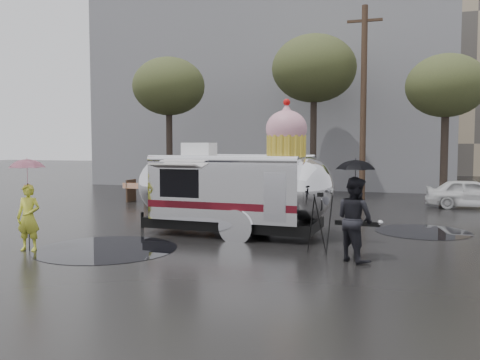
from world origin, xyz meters
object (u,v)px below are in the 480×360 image
(person_left, at_px, (29,217))
(tripod, at_px, (320,217))
(airstream_trailer, at_px, (236,187))
(person_right, at_px, (355,219))

(person_left, relative_size, tripod, 1.11)
(person_left, bearing_deg, airstream_trailer, 33.41)
(tripod, bearing_deg, airstream_trailer, 165.68)
(airstream_trailer, xyz_separation_m, tripod, (2.72, -1.83, -0.52))
(airstream_trailer, relative_size, tripod, 5.00)
(airstream_trailer, bearing_deg, person_left, -135.39)
(airstream_trailer, distance_m, person_left, 5.59)
(person_left, distance_m, tripod, 7.09)
(airstream_trailer, relative_size, person_right, 3.88)
(airstream_trailer, height_order, person_left, airstream_trailer)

